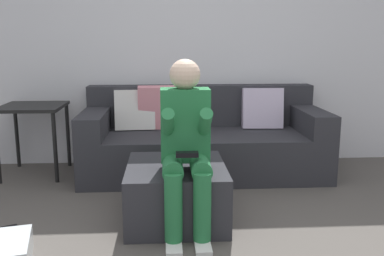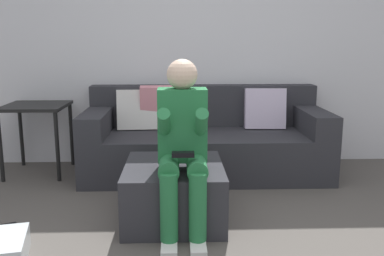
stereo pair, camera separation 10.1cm
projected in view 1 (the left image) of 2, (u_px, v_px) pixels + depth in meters
name	position (u px, v px, depth m)	size (l,w,h in m)	color
wall_back	(197.00, 37.00, 4.37)	(5.40, 0.10, 2.59)	silver
couch_sectional	(202.00, 140.00, 4.13)	(2.26, 0.93, 0.83)	#2D2D33
ottoman	(176.00, 192.00, 3.05)	(0.69, 0.77, 0.40)	#2D2D33
person_seated	(186.00, 141.00, 2.78)	(0.32, 0.58, 1.14)	#26723F
side_table	(33.00, 116.00, 4.01)	(0.57, 0.59, 0.67)	black
remote_under_side_table	(3.00, 229.00, 2.89)	(0.18, 0.04, 0.02)	black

